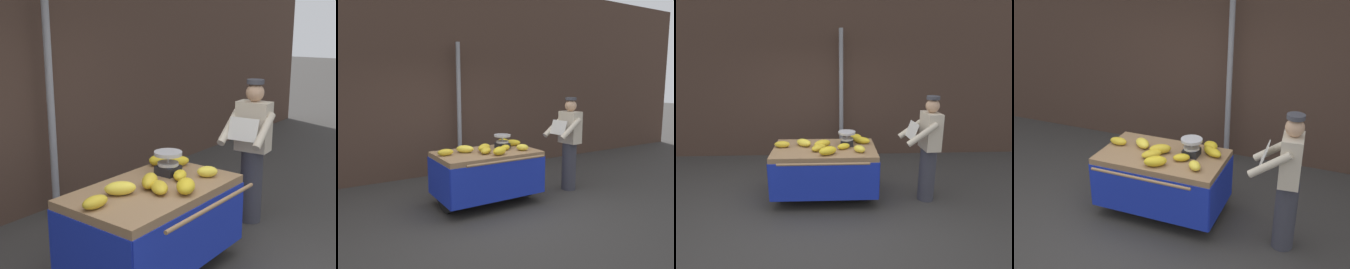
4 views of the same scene
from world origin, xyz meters
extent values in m
plane|color=#383533|center=(0.00, 0.00, 0.00)|extent=(60.00, 60.00, 0.00)
cube|color=#473328|center=(0.00, 2.75, 2.12)|extent=(16.00, 0.24, 4.24)
cylinder|color=gray|center=(0.48, 2.40, 1.41)|extent=(0.09, 0.09, 2.81)
cube|color=#93704C|center=(0.15, 0.54, 0.83)|extent=(1.63, 0.96, 0.08)
cylinder|color=black|center=(-0.58, 0.54, 0.38)|extent=(0.05, 0.77, 0.77)
cylinder|color=#B7B7BC|center=(-0.61, 0.54, 0.38)|extent=(0.01, 0.14, 0.14)
cylinder|color=black|center=(0.89, 0.54, 0.38)|extent=(0.05, 0.77, 0.77)
cylinder|color=#B7B7BC|center=(0.92, 0.54, 0.38)|extent=(0.01, 0.14, 0.14)
cylinder|color=#4C4742|center=(0.15, 0.94, 0.40)|extent=(0.05, 0.05, 0.79)
cube|color=#192DB2|center=(0.15, 0.06, 0.49)|extent=(1.63, 0.02, 0.60)
cube|color=#192DB2|center=(0.15, 1.02, 0.49)|extent=(1.63, 0.02, 0.60)
cube|color=#192DB2|center=(-0.66, 0.54, 0.49)|extent=(0.02, 0.96, 0.60)
cube|color=#192DB2|center=(0.97, 0.54, 0.49)|extent=(0.02, 0.96, 0.60)
cylinder|color=#93704C|center=(0.15, -0.12, 0.85)|extent=(1.31, 0.04, 0.04)
cube|color=black|center=(0.52, 0.66, 0.92)|extent=(0.20, 0.20, 0.09)
cylinder|color=#B7B7BC|center=(0.52, 0.66, 1.02)|extent=(0.02, 0.02, 0.11)
cylinder|color=#B7B7BC|center=(0.52, 0.66, 1.09)|extent=(0.28, 0.28, 0.04)
cylinder|color=#B7B7BC|center=(0.52, 0.66, 0.98)|extent=(0.21, 0.21, 0.03)
ellipsoid|color=gold|center=(0.77, 0.75, 0.93)|extent=(0.33, 0.26, 0.11)
ellipsoid|color=gold|center=(0.12, 0.56, 0.94)|extent=(0.32, 0.27, 0.13)
ellipsoid|color=gold|center=(0.46, 0.46, 0.92)|extent=(0.25, 0.21, 0.09)
ellipsoid|color=yellow|center=(-0.18, 0.64, 0.93)|extent=(0.31, 0.30, 0.12)
ellipsoid|color=gold|center=(0.21, 0.22, 0.93)|extent=(0.33, 0.29, 0.13)
ellipsoid|color=yellow|center=(0.69, 0.31, 0.93)|extent=(0.23, 0.24, 0.11)
ellipsoid|color=gold|center=(-0.53, 0.59, 0.92)|extent=(0.25, 0.14, 0.10)
ellipsoid|color=gold|center=(0.07, 0.40, 0.92)|extent=(0.29, 0.30, 0.10)
ellipsoid|color=gold|center=(0.69, 0.92, 0.93)|extent=(0.26, 0.25, 0.11)
cylinder|color=#383842|center=(1.81, 0.40, 0.44)|extent=(0.26, 0.26, 0.88)
cube|color=beige|center=(1.81, 0.40, 1.17)|extent=(0.26, 0.40, 0.58)
sphere|color=tan|center=(1.81, 0.40, 1.56)|extent=(0.21, 0.21, 0.21)
cylinder|color=#3F3F47|center=(1.81, 0.40, 1.69)|extent=(0.20, 0.20, 0.05)
cylinder|color=beige|center=(1.61, 0.17, 1.18)|extent=(0.48, 0.13, 0.37)
cylinder|color=beige|center=(1.58, 0.59, 1.18)|extent=(0.48, 0.13, 0.37)
cube|color=silver|center=(1.51, 0.38, 1.19)|extent=(0.12, 0.35, 0.25)
camera|label=1|loc=(-2.91, -2.02, 2.32)|focal=49.20mm
camera|label=2|loc=(-2.27, -4.07, 1.95)|focal=35.06mm
camera|label=3|loc=(0.28, -3.94, 2.39)|focal=31.48mm
camera|label=4|loc=(2.30, -4.01, 3.34)|focal=45.86mm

